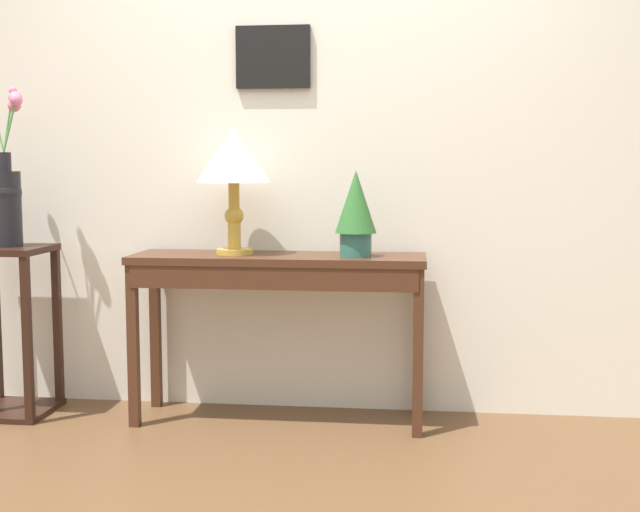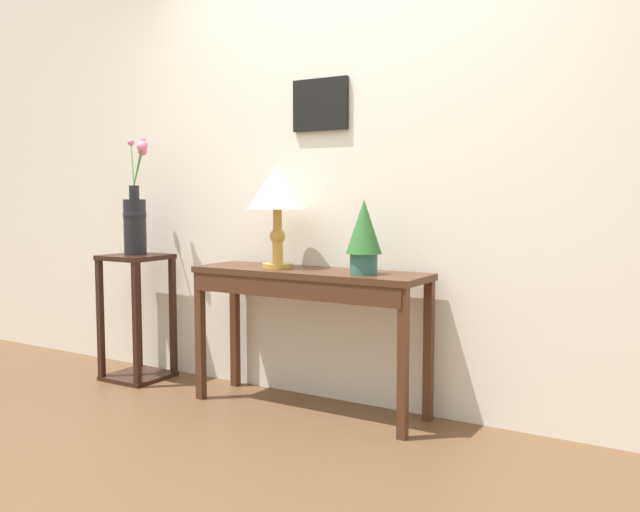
# 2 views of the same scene
# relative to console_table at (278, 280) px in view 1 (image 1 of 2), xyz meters

# --- Properties ---
(back_wall_with_art) EXTENTS (9.00, 0.13, 2.80)m
(back_wall_with_art) POSITION_rel_console_table_xyz_m (0.10, 0.31, 0.74)
(back_wall_with_art) COLOR silver
(back_wall_with_art) RESTS_ON ground
(console_table) EXTENTS (1.33, 0.38, 0.78)m
(console_table) POSITION_rel_console_table_xyz_m (0.00, 0.00, 0.00)
(console_table) COLOR #472819
(console_table) RESTS_ON ground
(table_lamp) EXTENTS (0.34, 0.34, 0.57)m
(table_lamp) POSITION_rel_console_table_xyz_m (-0.20, 0.02, 0.54)
(table_lamp) COLOR gold
(table_lamp) RESTS_ON console_table
(potted_plant_on_console) EXTENTS (0.18, 0.18, 0.38)m
(potted_plant_on_console) POSITION_rel_console_table_xyz_m (0.35, -0.01, 0.32)
(potted_plant_on_console) COLOR #2D665B
(potted_plant_on_console) RESTS_ON console_table
(pedestal_stand_left) EXTENTS (0.36, 0.36, 0.80)m
(pedestal_stand_left) POSITION_rel_console_table_xyz_m (-1.28, -0.00, -0.26)
(pedestal_stand_left) COLOR black
(pedestal_stand_left) RESTS_ON ground
(flower_vase_tall) EXTENTS (0.21, 0.17, 0.74)m
(flower_vase_tall) POSITION_rel_console_table_xyz_m (-1.28, -0.00, 0.38)
(flower_vase_tall) COLOR black
(flower_vase_tall) RESTS_ON pedestal_stand_left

